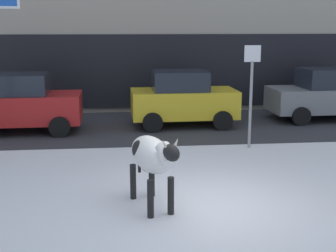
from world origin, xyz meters
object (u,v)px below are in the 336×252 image
Objects in this scene: car_yellow_hatchback at (183,99)px; street_sign at (251,88)px; cow_holstein at (151,156)px; car_grey_sedan at (328,94)px; pedestrian_near_billboard at (3,89)px; car_red_hatchback at (24,103)px.

car_yellow_hatchback is 1.26× the size of street_sign.
street_sign is (1.47, -3.01, 0.74)m from car_yellow_hatchback.
cow_holstein is 7.18m from car_yellow_hatchback.
cow_holstein is 10.21m from car_grey_sedan.
pedestrian_near_billboard is 0.61× the size of street_sign.
cow_holstein is 0.55× the size of car_yellow_hatchback.
pedestrian_near_billboard is at bearing 116.48° from cow_holstein.
street_sign reaches higher than car_yellow_hatchback.
pedestrian_near_billboard is (-12.00, 2.75, -0.03)m from car_grey_sedan.
car_grey_sedan is 12.31m from pedestrian_near_billboard.
car_yellow_hatchback is (5.13, 0.42, 0.00)m from car_red_hatchback.
pedestrian_near_billboard is at bearing 167.11° from car_grey_sedan.
cow_holstein is 5.04m from street_sign.
cow_holstein is at bearing -126.77° from street_sign.
car_red_hatchback is 4.00m from pedestrian_near_billboard.
pedestrian_near_billboard is at bearing 112.38° from car_red_hatchback.
pedestrian_near_billboard is 10.31m from street_sign.
cow_holstein is at bearing -61.33° from car_red_hatchback.
car_grey_sedan is at bearing 42.46° from street_sign.
cow_holstein is 7.52m from car_red_hatchback.
car_red_hatchback is at bearing 118.67° from cow_holstein.
pedestrian_near_billboard is (-6.66, 3.28, -0.05)m from car_yellow_hatchback.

